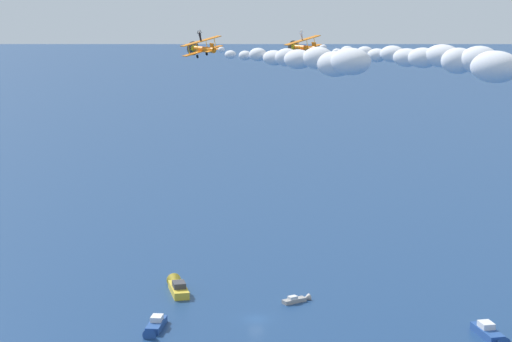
% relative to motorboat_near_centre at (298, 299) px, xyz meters
% --- Properties ---
extents(ground_plane, '(2000.00, 2000.00, 0.00)m').
position_rel_motorboat_near_centre_xyz_m(ground_plane, '(-10.33, -6.77, -0.45)').
color(ground_plane, navy).
extents(motorboat_near_centre, '(5.95, 2.97, 1.67)m').
position_rel_motorboat_near_centre_xyz_m(motorboat_near_centre, '(0.00, 0.00, 0.00)').
color(motorboat_near_centre, '#9E9993').
rests_on(motorboat_near_centre, ground_plane).
extents(motorboat_inshore, '(3.84, 11.27, 3.21)m').
position_rel_motorboat_near_centre_xyz_m(motorboat_inshore, '(-19.73, 13.26, 0.41)').
color(motorboat_inshore, gold).
rests_on(motorboat_inshore, ground_plane).
extents(motorboat_trailing, '(3.60, 10.33, 2.94)m').
position_rel_motorboat_near_centre_xyz_m(motorboat_trailing, '(23.69, -28.49, 0.34)').
color(motorboat_trailing, '#23478C').
rests_on(motorboat_trailing, ground_plane).
extents(motorboat_outer_ring_b, '(5.92, 9.16, 2.62)m').
position_rel_motorboat_near_centre_xyz_m(motorboat_outer_ring_b, '(-28.60, -7.07, 0.25)').
color(motorboat_outer_ring_b, '#23478C').
rests_on(motorboat_outer_ring_b, ground_plane).
extents(biplane_lead, '(7.47, 7.11, 3.68)m').
position_rel_motorboat_near_centre_xyz_m(biplane_lead, '(-20.33, -9.40, 47.36)').
color(biplane_lead, orange).
extents(wingwalker_lead, '(0.90, 0.35, 1.79)m').
position_rel_motorboat_near_centre_xyz_m(wingwalker_lead, '(-20.76, -9.51, 49.50)').
color(wingwalker_lead, black).
extents(smoke_trail_lead, '(12.98, 34.96, 4.80)m').
position_rel_motorboat_near_centre_xyz_m(smoke_trail_lead, '(-11.66, -37.78, 47.25)').
color(smoke_trail_lead, silver).
extents(biplane_wingman, '(7.47, 7.11, 3.68)m').
position_rel_motorboat_near_centre_xyz_m(biplane_wingman, '(-0.59, -3.42, 46.86)').
color(biplane_wingman, orange).
extents(wingwalker_wingman, '(0.90, 0.35, 1.79)m').
position_rel_motorboat_near_centre_xyz_m(wingwalker_wingman, '(-1.02, -3.53, 49.00)').
color(wingwalker_wingman, white).
extents(smoke_trail_wingman, '(15.40, 42.74, 5.75)m').
position_rel_motorboat_near_centre_xyz_m(smoke_trail_wingman, '(9.38, -37.21, 46.73)').
color(smoke_trail_wingman, silver).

